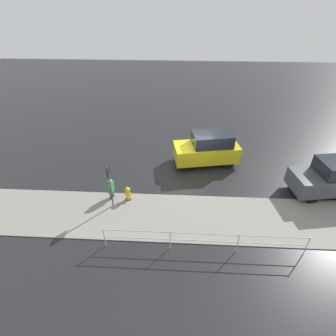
% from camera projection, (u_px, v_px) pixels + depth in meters
% --- Properties ---
extents(ground_plane, '(60.00, 60.00, 0.00)m').
position_uv_depth(ground_plane, '(191.00, 169.00, 16.10)').
color(ground_plane, black).
extents(kerb_strip, '(24.00, 3.20, 0.04)m').
position_uv_depth(kerb_strip, '(193.00, 217.00, 12.62)').
color(kerb_strip, gray).
rests_on(kerb_strip, ground).
extents(moving_hatchback, '(4.14, 2.37, 2.06)m').
position_uv_depth(moving_hatchback, '(208.00, 149.00, 16.09)').
color(moving_hatchback, yellow).
rests_on(moving_hatchback, ground).
extents(parked_sedan, '(4.52, 2.41, 1.98)m').
position_uv_depth(parked_sedan, '(335.00, 177.00, 13.71)').
color(parked_sedan, '#474C51').
rests_on(parked_sedan, ground).
extents(fire_hydrant, '(0.42, 0.31, 0.80)m').
position_uv_depth(fire_hydrant, '(128.00, 194.00, 13.50)').
color(fire_hydrant, gold).
rests_on(fire_hydrant, ground).
extents(pedestrian, '(0.27, 0.57, 1.22)m').
position_uv_depth(pedestrian, '(111.00, 188.00, 13.44)').
color(pedestrian, '#1E8C4C').
rests_on(pedestrian, ground).
extents(metal_railing, '(8.32, 0.04, 1.05)m').
position_uv_depth(metal_railing, '(204.00, 238.00, 10.64)').
color(metal_railing, '#B7BABF').
rests_on(metal_railing, ground).
extents(sign_post, '(0.07, 0.44, 2.40)m').
position_uv_depth(sign_post, '(110.00, 181.00, 12.43)').
color(sign_post, '#4C4C51').
rests_on(sign_post, ground).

